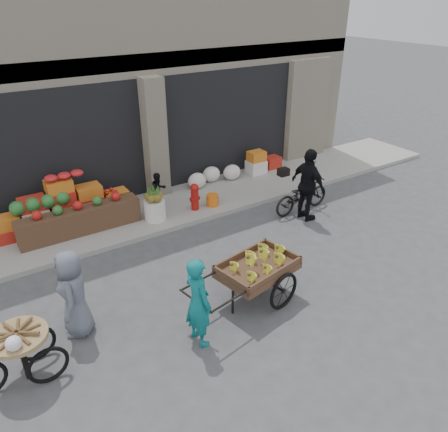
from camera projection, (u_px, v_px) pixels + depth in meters
ground at (269, 287)px, 8.58m from camera, size 80.00×80.00×0.00m
sidewalk at (174, 207)px, 11.60m from camera, size 18.00×2.20×0.12m
building at (107, 58)px, 12.99m from camera, size 14.00×6.45×7.00m
fruit_display at (73, 204)px, 10.32m from camera, size 3.10×1.12×1.24m
pineapple_bin at (155, 210)px, 10.72m from camera, size 0.52×0.52×0.50m
fire_hydrant at (195, 196)px, 11.15m from camera, size 0.22×0.22×0.71m
orange_bucket at (212, 200)px, 11.47m from camera, size 0.32×0.32×0.30m
right_bay_goods at (241, 168)px, 13.15m from camera, size 3.35×0.60×0.70m
seated_person at (159, 190)px, 11.26m from camera, size 0.51×0.43×0.93m
banana_cart at (256, 267)px, 7.89m from camera, size 2.56×1.38×1.01m
vendor_woman at (198, 302)px, 6.91m from camera, size 0.43×0.61×1.60m
tricycle_cart at (21, 349)px, 6.32m from camera, size 1.45×0.92×0.95m
vendor_grey at (74, 293)px, 7.12m from camera, size 0.76×0.90×1.57m
bicycle at (302, 195)px, 11.30m from camera, size 1.73×0.64×0.90m
cyclist at (308, 185)px, 10.69m from camera, size 0.48×1.09×1.84m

